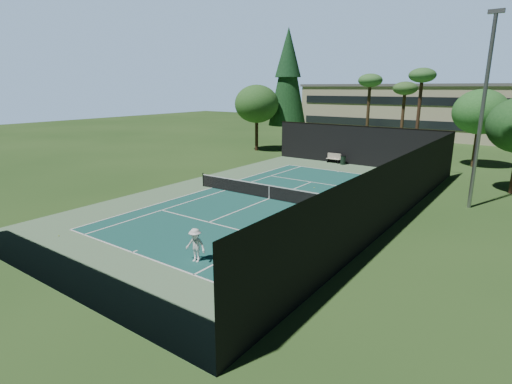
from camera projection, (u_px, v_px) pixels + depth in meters
ground at (269, 199)px, 28.63m from camera, size 160.00×160.00×0.00m
apron_slab at (269, 199)px, 28.63m from camera, size 18.00×32.00×0.01m
court_surface at (269, 199)px, 28.62m from camera, size 10.97×23.77×0.01m
court_lines at (269, 199)px, 28.62m from camera, size 11.07×23.87×0.01m
tennis_net at (269, 191)px, 28.49m from camera, size 12.90×0.10×1.10m
fence at (270, 171)px, 28.17m from camera, size 18.04×32.05×4.03m
player at (195, 245)px, 18.13m from camera, size 1.10×0.73×1.60m
tennis_ball_a at (59, 236)px, 21.41m from camera, size 0.06×0.06×0.06m
tennis_ball_b at (268, 190)px, 30.96m from camera, size 0.08×0.08×0.08m
tennis_ball_c at (314, 188)px, 31.69m from camera, size 0.07×0.07×0.07m
tennis_ball_d at (245, 182)px, 33.60m from camera, size 0.07×0.07×0.07m
park_bench at (334, 158)px, 42.12m from camera, size 1.50×0.45×1.02m
trash_bin at (343, 160)px, 41.21m from camera, size 0.56×0.56×0.95m
pine_tree at (288, 73)px, 50.25m from camera, size 4.80×4.80×15.00m
palm_a at (370, 84)px, 46.53m from camera, size 2.80×2.80×9.32m
palm_b at (405, 91)px, 46.33m from camera, size 2.80×2.80×8.42m
palm_c at (422, 79)px, 42.25m from camera, size 2.80×2.80×9.77m
decid_tree_a at (480, 112)px, 38.88m from camera, size 5.12×5.12×7.62m
decid_tree_c at (257, 104)px, 49.20m from camera, size 5.44×5.44×8.09m
campus_building at (430, 110)px, 63.67m from camera, size 40.50×12.50×8.30m
light_pole at (483, 109)px, 24.92m from camera, size 0.90×0.25×12.22m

